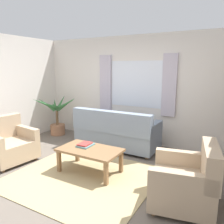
{
  "coord_description": "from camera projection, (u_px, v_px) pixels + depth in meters",
  "views": [
    {
      "loc": [
        2.19,
        -2.84,
        1.86
      ],
      "look_at": [
        0.19,
        0.7,
        1.04
      ],
      "focal_mm": 36.08,
      "sensor_mm": 36.0,
      "label": 1
    }
  ],
  "objects": [
    {
      "name": "armchair_left",
      "position": [
        8.0,
        144.0,
        4.47
      ],
      "size": [
        0.91,
        0.93,
        0.88
      ],
      "rotation": [
        0.0,
        0.0,
        1.45
      ],
      "color": "tan",
      "rests_on": "ground_plane"
    },
    {
      "name": "coffee_table",
      "position": [
        90.0,
        152.0,
        3.97
      ],
      "size": [
        1.1,
        0.64,
        0.44
      ],
      "color": "olive",
      "rests_on": "ground_plane"
    },
    {
      "name": "book_stack_on_table",
      "position": [
        85.0,
        145.0,
        4.1
      ],
      "size": [
        0.24,
        0.31,
        0.05
      ],
      "color": "#5B8E93",
      "rests_on": "coffee_table"
    },
    {
      "name": "area_rug",
      "position": [
        82.0,
        177.0,
        3.84
      ],
      "size": [
        2.34,
        2.1,
        0.01
      ],
      "primitive_type": "cube",
      "color": "tan",
      "rests_on": "ground_plane"
    },
    {
      "name": "window_with_curtains",
      "position": [
        135.0,
        84.0,
        5.42
      ],
      "size": [
        1.98,
        0.07,
        1.4
      ],
      "color": "white"
    },
    {
      "name": "potted_plant",
      "position": [
        57.0,
        118.0,
        6.21
      ],
      "size": [
        1.05,
        1.19,
        1.12
      ],
      "color": "#9E6B4C",
      "rests_on": "ground_plane"
    },
    {
      "name": "couch",
      "position": [
        116.0,
        133.0,
        5.17
      ],
      "size": [
        1.9,
        0.82,
        0.92
      ],
      "rotation": [
        0.0,
        0.0,
        3.14
      ],
      "color": "gray",
      "rests_on": "ground_plane"
    },
    {
      "name": "ground_plane",
      "position": [
        82.0,
        177.0,
        3.84
      ],
      "size": [
        6.24,
        6.24,
        0.0
      ],
      "primitive_type": "plane",
      "color": "#6B6056"
    },
    {
      "name": "wall_back",
      "position": [
        137.0,
        90.0,
        5.52
      ],
      "size": [
        5.32,
        0.12,
        2.6
      ],
      "primitive_type": "cube",
      "color": "silver",
      "rests_on": "ground_plane"
    },
    {
      "name": "armchair_right",
      "position": [
        187.0,
        182.0,
        3.0
      ],
      "size": [
        0.97,
        0.98,
        0.88
      ],
      "rotation": [
        0.0,
        0.0,
        -1.38
      ],
      "color": "tan",
      "rests_on": "ground_plane"
    }
  ]
}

